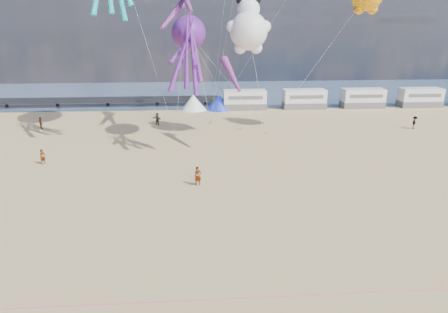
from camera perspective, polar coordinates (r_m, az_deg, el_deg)
ground at (r=25.34m, az=-0.03°, el=-12.65°), size 120.00×120.00×0.00m
water at (r=77.70m, az=-2.84°, el=9.04°), size 120.00×120.00×0.00m
pier at (r=71.76m, az=-25.79°, el=7.17°), size 60.00×3.00×0.50m
motorhome_0 at (r=63.10m, az=2.95°, el=8.11°), size 6.60×2.50×3.00m
motorhome_1 at (r=64.92m, az=11.39°, el=8.07°), size 6.60×2.50×3.00m
motorhome_2 at (r=68.02m, az=19.21°, el=7.88°), size 6.60×2.50×3.00m
motorhome_3 at (r=72.25m, az=26.23°, el=7.58°), size 6.60×2.50×3.00m
tent_white at (r=62.72m, az=-4.39°, el=7.73°), size 4.00×4.00×2.40m
tent_blue at (r=62.81m, az=-0.71°, el=7.80°), size 4.00×4.00×2.40m
rope_line at (r=21.23m, az=0.95°, el=-19.66°), size 34.00×0.03×0.03m
standing_person at (r=33.68m, az=-3.76°, el=-2.82°), size 0.68×0.53×1.65m
beachgoer_2 at (r=56.85m, az=25.57°, el=4.38°), size 1.01×1.01×1.65m
beachgoer_3 at (r=56.63m, az=-24.72°, el=4.37°), size 0.62×1.00×1.50m
beachgoer_4 at (r=54.11m, az=-9.53°, el=5.31°), size 1.00×0.87×1.61m
beachgoer_5 at (r=42.40m, az=-24.48°, el=-0.04°), size 1.24×1.32×1.48m
sandbag_a at (r=48.69m, az=-6.94°, el=3.07°), size 0.50×0.35×0.22m
sandbag_b at (r=51.21m, az=2.24°, el=3.98°), size 0.50×0.35×0.22m
sandbag_c at (r=49.59m, az=6.10°, el=3.39°), size 0.50×0.35×0.22m
sandbag_d at (r=54.41m, az=5.42°, el=4.80°), size 0.50×0.35×0.22m
sandbag_e at (r=54.33m, az=-1.92°, el=4.86°), size 0.50×0.35×0.22m
kite_octopus_purple at (r=44.50m, az=-5.07°, el=17.19°), size 5.22×9.16×9.86m
kite_panda at (r=45.53m, az=3.53°, el=17.46°), size 5.63×5.38×7.08m
windsock_left at (r=49.15m, az=-5.41°, el=21.38°), size 2.24×8.00×7.92m
windsock_mid at (r=49.56m, az=-7.28°, el=19.44°), size 3.52×6.73×6.86m
windsock_right at (r=41.51m, az=1.06°, el=11.64°), size 2.20×5.52×5.46m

